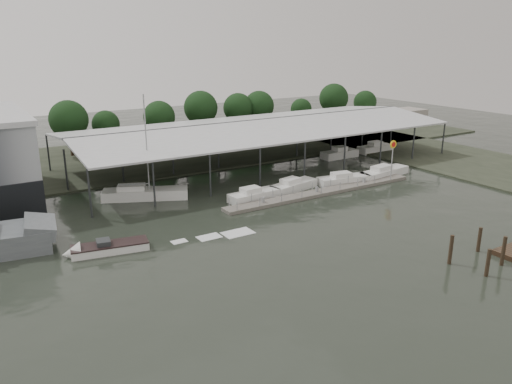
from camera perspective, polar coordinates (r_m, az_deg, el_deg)
ground at (r=47.37m, az=1.26°, el=-6.08°), size 200.00×200.00×0.00m
land_strip_far at (r=84.01m, az=-14.71°, el=3.76°), size 140.00×30.00×0.30m
land_strip_east at (r=85.17m, az=23.45°, el=3.08°), size 20.00×60.00×0.30m
covered_boat_shed at (r=77.32m, az=0.42°, el=7.77°), size 58.24×24.00×6.96m
floating_dock at (r=63.32m, az=7.65°, el=-0.00°), size 28.00×2.00×1.40m
shell_fuel_sign at (r=70.47m, az=15.35°, el=4.42°), size 1.10×0.18×5.55m
distant_commercial_buildings at (r=117.24m, az=13.61°, el=8.36°), size 22.00×8.00×4.00m
white_sailboat at (r=62.14m, az=-12.69°, el=-0.18°), size 10.32×6.60×12.81m
speedboat_underway at (r=47.65m, az=-17.09°, el=-6.22°), size 18.41×5.18×2.00m
moored_cruiser_0 at (r=60.14m, az=-0.25°, el=-0.36°), size 6.66×2.66×1.70m
moored_cruiser_1 at (r=64.22m, az=4.25°, el=0.73°), size 7.42×3.71×1.70m
moored_cruiser_2 at (r=67.90m, az=9.98°, el=1.42°), size 7.62×3.47×1.70m
moored_cruiser_3 at (r=72.75m, az=14.35°, el=2.19°), size 8.98×3.34×1.70m
mooring_pilings at (r=46.26m, az=25.91°, el=-7.19°), size 4.79×7.45×3.34m
horizon_tree_line at (r=97.47m, az=-2.76°, el=9.49°), size 69.39×8.08×9.50m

